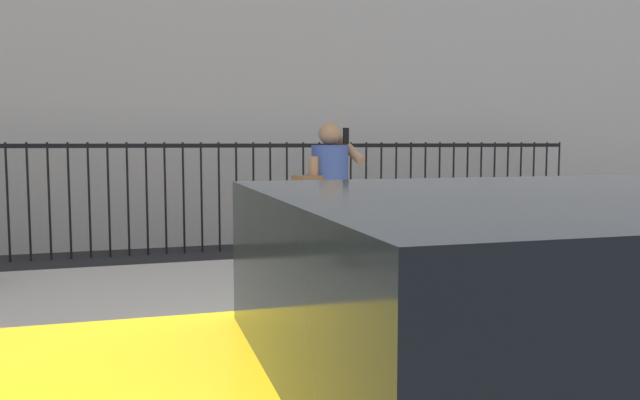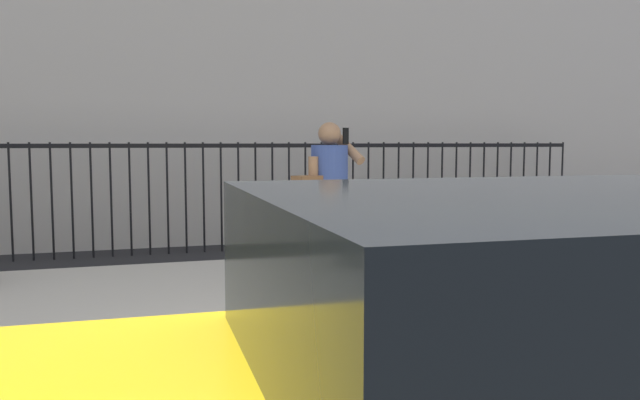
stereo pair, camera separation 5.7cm
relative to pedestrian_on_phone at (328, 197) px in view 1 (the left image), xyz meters
The scene contains 3 objects.
sidewalk 1.17m from the pedestrian_on_phone, behind, with size 28.00×4.40×0.15m, color #B2ADA3.
iron_fence 3.77m from the pedestrian_on_phone, 98.73° to the left, with size 12.03×0.04×1.60m.
pedestrian_on_phone is the anchor object (origin of this frame).
Camera 1 is at (-1.27, -3.43, 1.60)m, focal length 36.03 mm.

